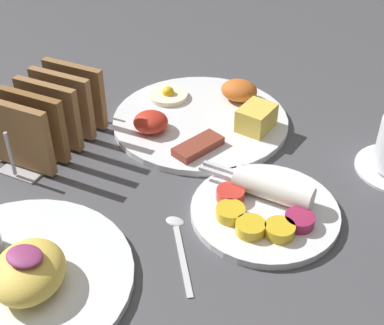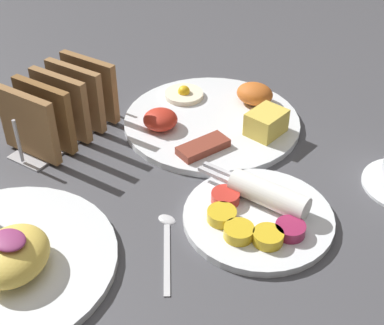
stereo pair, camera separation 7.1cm
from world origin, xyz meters
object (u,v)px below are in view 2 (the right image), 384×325
(plate_breakfast, at_px, (217,119))
(plate_condiments, at_px, (258,213))
(toast_rack, at_px, (61,108))
(plate_foreground, at_px, (3,256))

(plate_breakfast, height_order, plate_condiments, plate_breakfast)
(plate_condiments, relative_size, toast_rack, 1.07)
(plate_breakfast, distance_m, toast_rack, 0.24)
(plate_breakfast, bearing_deg, plate_foreground, -97.82)
(plate_breakfast, distance_m, plate_foreground, 0.38)
(plate_breakfast, xyz_separation_m, plate_foreground, (-0.05, -0.38, 0.00))
(plate_condiments, distance_m, toast_rack, 0.33)
(plate_condiments, height_order, plate_foreground, plate_foreground)
(plate_breakfast, distance_m, plate_condiments, 0.22)
(plate_breakfast, bearing_deg, plate_condiments, -46.20)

